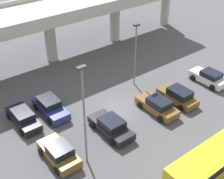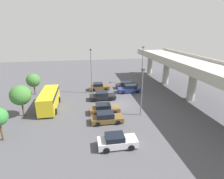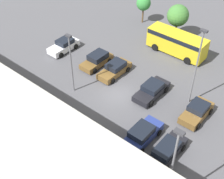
# 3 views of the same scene
# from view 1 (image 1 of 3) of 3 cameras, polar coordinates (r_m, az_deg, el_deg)

# --- Properties ---
(ground_plane) EXTENTS (95.31, 95.31, 0.00)m
(ground_plane) POSITION_cam_1_polar(r_m,az_deg,el_deg) (31.91, 1.34, -3.61)
(ground_plane) COLOR #4C4C51
(highway_overpass) EXTENTS (43.08, 7.98, 7.38)m
(highway_overpass) POSITION_cam_1_polar(r_m,az_deg,el_deg) (39.67, -11.66, 12.95)
(highway_overpass) COLOR #ADAAA0
(highway_overpass) RESTS_ON ground_plane
(parked_car_0) EXTENTS (1.99, 4.75, 1.44)m
(parked_car_0) POSITION_cam_1_polar(r_m,az_deg,el_deg) (30.90, -15.99, -4.89)
(parked_car_0) COLOR black
(parked_car_0) RESTS_ON ground_plane
(parked_car_1) EXTENTS (2.12, 4.73, 1.63)m
(parked_car_1) POSITION_cam_1_polar(r_m,az_deg,el_deg) (31.57, -11.24, -3.11)
(parked_car_1) COLOR navy
(parked_car_1) RESTS_ON ground_plane
(parked_car_2) EXTENTS (2.24, 4.80, 1.49)m
(parked_car_2) POSITION_cam_1_polar(r_m,az_deg,el_deg) (28.69, -0.18, -6.71)
(parked_car_2) COLOR black
(parked_car_2) RESTS_ON ground_plane
(parked_car_3) EXTENTS (2.09, 4.66, 1.54)m
(parked_car_3) POSITION_cam_1_polar(r_m,az_deg,el_deg) (31.52, 8.32, -2.93)
(parked_car_3) COLOR brown
(parked_car_3) RESTS_ON ground_plane
(parked_car_4) EXTENTS (2.11, 4.49, 1.56)m
(parked_car_4) POSITION_cam_1_polar(r_m,az_deg,el_deg) (33.35, 11.98, -1.10)
(parked_car_4) COLOR brown
(parked_car_4) RESTS_ON ground_plane
(parked_car_5) EXTENTS (2.07, 4.40, 1.57)m
(parked_car_5) POSITION_cam_1_polar(r_m,az_deg,el_deg) (37.45, 17.27, 2.13)
(parked_car_5) COLOR silver
(parked_car_5) RESTS_ON ground_plane
(parked_car_6) EXTENTS (2.16, 4.33, 1.56)m
(parked_car_6) POSITION_cam_1_polar(r_m,az_deg,el_deg) (26.46, -9.67, -11.36)
(parked_car_6) COLOR brown
(parked_car_6) RESTS_ON ground_plane
(shuttle_bus) EXTENTS (7.85, 2.73, 2.88)m
(shuttle_bus) POSITION_cam_1_polar(r_m,az_deg,el_deg) (24.91, 17.57, -13.00)
(shuttle_bus) COLOR gold
(shuttle_bus) RESTS_ON ground_plane
(lamp_post_near_aisle) EXTENTS (0.70, 0.35, 8.93)m
(lamp_post_near_aisle) POSITION_cam_1_polar(r_m,az_deg,el_deg) (23.13, -5.13, -3.97)
(lamp_post_near_aisle) COLOR slate
(lamp_post_near_aisle) RESTS_ON ground_plane
(lamp_post_mid_lot) EXTENTS (0.70, 0.35, 7.26)m
(lamp_post_mid_lot) POSITION_cam_1_polar(r_m,az_deg,el_deg) (33.96, 4.33, 7.21)
(lamp_post_mid_lot) COLOR slate
(lamp_post_mid_lot) RESTS_ON ground_plane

